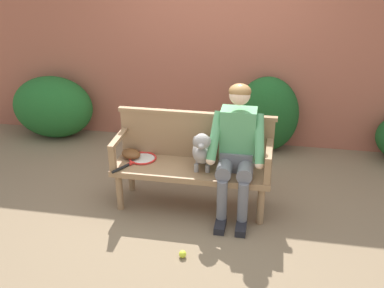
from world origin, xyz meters
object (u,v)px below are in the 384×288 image
object	(u,v)px
tennis_racket	(141,159)
tennis_ball	(183,254)
garden_bench	(192,172)
dog_on_bench	(202,150)
baseball_glove	(131,154)
person_seated	(237,146)

from	to	relation	value
tennis_racket	tennis_ball	world-z (taller)	tennis_racket
garden_bench	dog_on_bench	bearing A→B (deg)	-18.55
garden_bench	baseball_glove	world-z (taller)	baseball_glove
person_seated	dog_on_bench	world-z (taller)	person_seated
person_seated	tennis_racket	bearing A→B (deg)	176.19
dog_on_bench	person_seated	bearing A→B (deg)	3.69
person_seated	baseball_glove	bearing A→B (deg)	175.02
dog_on_bench	baseball_glove	distance (m)	0.80
tennis_racket	tennis_ball	size ratio (longest dim) A/B	8.58
dog_on_bench	tennis_racket	bearing A→B (deg)	172.44
garden_bench	baseball_glove	size ratio (longest dim) A/B	7.19
garden_bench	tennis_racket	xyz separation A→B (m)	(-0.55, 0.05, 0.07)
garden_bench	baseball_glove	distance (m)	0.67
tennis_racket	tennis_ball	bearing A→B (deg)	-55.43
person_seated	tennis_racket	world-z (taller)	person_seated
person_seated	tennis_racket	size ratio (longest dim) A/B	2.34
dog_on_bench	tennis_ball	bearing A→B (deg)	-92.71
garden_bench	person_seated	size ratio (longest dim) A/B	1.19
tennis_ball	person_seated	bearing A→B (deg)	66.01
dog_on_bench	tennis_ball	size ratio (longest dim) A/B	6.52
baseball_glove	garden_bench	bearing A→B (deg)	23.75
tennis_ball	dog_on_bench	bearing A→B (deg)	87.29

